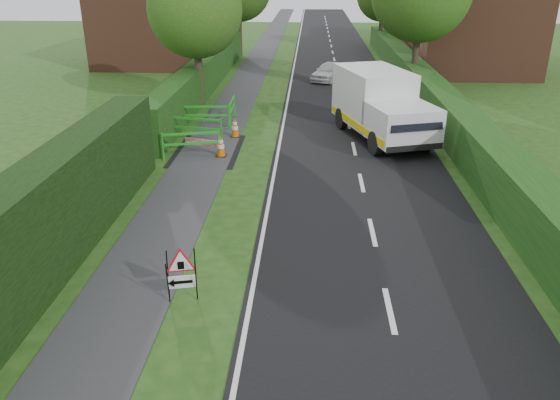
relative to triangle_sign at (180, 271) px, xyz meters
name	(u,v)px	position (x,y,z in m)	size (l,w,h in m)	color
ground	(262,338)	(1.77, -1.10, -0.73)	(120.00, 120.00, 0.00)	#1F4313
road_surface	(333,54)	(4.27, 33.90, -0.73)	(6.00, 90.00, 0.02)	black
footpath	(262,54)	(-1.23, 33.90, -0.73)	(2.00, 90.00, 0.02)	#2D2D30
hedge_west_near	(4,329)	(-3.23, -1.10, -0.73)	(1.10, 18.00, 2.50)	black
hedge_west_far	(207,89)	(-3.23, 20.90, -0.73)	(1.00, 24.00, 1.80)	#14380F
hedge_east	(436,120)	(8.27, 14.90, -0.73)	(1.20, 50.00, 1.50)	#14380F
house_west	(153,20)	(-8.23, 28.90, 2.17)	(7.50, 7.40, 7.88)	brown
house_east_a	(474,25)	(12.77, 26.90, 2.17)	(7.50, 7.40, 7.88)	brown
house_east_b	(442,8)	(13.77, 40.90, 2.17)	(7.50, 7.40, 7.88)	brown
tree_nw	(195,10)	(-2.83, 16.90, 3.75)	(4.40, 4.40, 6.70)	#2D2116
triangle_sign	(180,271)	(0.00, 0.00, 0.00)	(0.86, 0.86, 1.05)	black
works_van	(381,104)	(5.35, 11.95, 0.65)	(3.81, 6.09, 2.60)	silver
traffic_cone_0	(414,139)	(6.52, 10.59, -0.34)	(0.38, 0.38, 0.79)	black
traffic_cone_1	(413,123)	(6.86, 12.88, -0.34)	(0.38, 0.38, 0.79)	black
traffic_cone_2	(391,109)	(6.27, 15.21, -0.34)	(0.38, 0.38, 0.79)	black
traffic_cone_3	(221,146)	(-0.62, 9.28, -0.34)	(0.38, 0.38, 0.79)	black
traffic_cone_4	(235,128)	(-0.43, 11.71, -0.34)	(0.38, 0.38, 0.79)	black
ped_barrier_0	(191,141)	(-1.63, 9.02, -0.10)	(2.08, 0.84, 1.00)	#1C9C1D
ped_barrier_1	(197,126)	(-1.82, 10.98, -0.10)	(2.09, 0.70, 1.00)	#1C9C1D
ped_barrier_2	(207,113)	(-1.79, 12.97, -0.10)	(2.08, 0.48, 1.00)	#1C9C1D
ped_barrier_3	(232,108)	(-0.86, 14.00, -0.10)	(0.39, 2.07, 1.00)	#1C9C1D
redwhite_plank	(205,154)	(-1.26, 9.48, -0.73)	(1.50, 0.04, 0.25)	red
hatchback_car	(329,71)	(3.65, 23.56, -0.19)	(1.29, 3.20, 1.09)	silver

